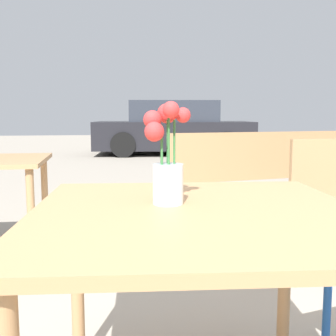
% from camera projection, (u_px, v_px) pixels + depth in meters
% --- Properties ---
extents(table_front, '(1.03, 1.05, 0.73)m').
position_uv_depth(table_front, '(198.00, 240.00, 1.21)').
color(table_front, tan).
rests_on(table_front, ground_plane).
extents(flower_vase, '(0.14, 0.14, 0.31)m').
position_uv_depth(flower_vase, '(166.00, 163.00, 1.26)').
color(flower_vase, silver).
rests_on(flower_vase, table_front).
extents(bench_near, '(1.76, 0.63, 0.85)m').
position_uv_depth(bench_near, '(255.00, 174.00, 3.82)').
color(bench_near, tan).
rests_on(bench_near, ground_plane).
extents(parked_car, '(4.12, 2.29, 1.34)m').
position_uv_depth(parked_car, '(173.00, 129.00, 10.75)').
color(parked_car, black).
rests_on(parked_car, ground_plane).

